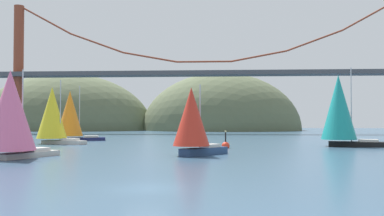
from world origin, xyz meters
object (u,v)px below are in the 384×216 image
sailboat_scarlet_sail (192,119)px  sailboat_teal_sail (340,109)px  sailboat_orange_sail (71,115)px  sailboat_yellow_sail (53,114)px  sailboat_pink_spinnaker (11,112)px  channel_buoy (226,145)px

sailboat_scarlet_sail → sailboat_teal_sail: size_ratio=0.67×
sailboat_teal_sail → sailboat_orange_sail: bearing=163.2°
sailboat_yellow_sail → sailboat_teal_sail: (44.24, -3.82, 0.62)m
sailboat_teal_sail → sailboat_pink_spinnaker: 44.03m
sailboat_scarlet_sail → sailboat_teal_sail: 26.93m
sailboat_yellow_sail → sailboat_pink_spinnaker: bearing=-76.6°
sailboat_orange_sail → channel_buoy: sailboat_orange_sail is taller
sailboat_teal_sail → channel_buoy: 17.97m
sailboat_yellow_sail → sailboat_orange_sail: 9.74m
sailboat_yellow_sail → sailboat_pink_spinnaker: 26.75m
sailboat_yellow_sail → channel_buoy: sailboat_yellow_sail is taller
sailboat_yellow_sail → channel_buoy: bearing=-16.9°
sailboat_orange_sail → sailboat_pink_spinnaker: bearing=-79.4°
sailboat_yellow_sail → sailboat_scarlet_sail: size_ratio=1.32×
sailboat_teal_sail → sailboat_orange_sail: sailboat_teal_sail is taller
sailboat_scarlet_sail → sailboat_orange_sail: bearing=128.1°
sailboat_yellow_sail → sailboat_teal_sail: sailboat_teal_sail is taller
sailboat_scarlet_sail → sailboat_pink_spinnaker: (-17.64, -4.66, 0.70)m
sailboat_pink_spinnaker → sailboat_orange_sail: sailboat_orange_sail is taller
sailboat_teal_sail → sailboat_pink_spinnaker: sailboat_teal_sail is taller
sailboat_orange_sail → channel_buoy: bearing=-32.8°
sailboat_yellow_sail → channel_buoy: (27.61, -8.37, -4.45)m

